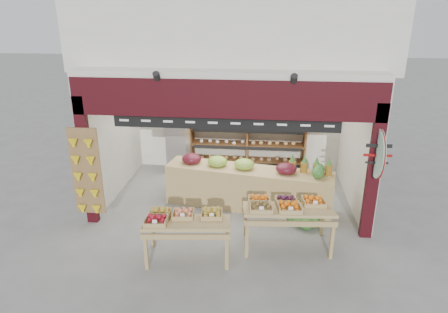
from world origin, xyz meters
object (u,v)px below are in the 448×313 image
(cardboard_stack, at_px, (195,178))
(display_table_right, at_px, (284,207))
(back_shelving, at_px, (248,131))
(display_table_left, at_px, (182,220))
(mid_counter, at_px, (248,186))
(refrigerator, at_px, (178,142))
(watermelon_pile, at_px, (304,215))

(cardboard_stack, height_order, display_table_right, display_table_right)
(back_shelving, distance_m, display_table_left, 4.14)
(mid_counter, height_order, display_table_left, mid_counter)
(refrigerator, distance_m, mid_counter, 2.79)
(back_shelving, relative_size, refrigerator, 1.90)
(refrigerator, relative_size, mid_counter, 0.43)
(back_shelving, xyz_separation_m, display_table_right, (0.84, -3.48, -0.36))
(cardboard_stack, bearing_deg, refrigerator, 121.23)
(back_shelving, distance_m, cardboard_stack, 1.88)
(cardboard_stack, relative_size, watermelon_pile, 1.30)
(mid_counter, bearing_deg, cardboard_stack, 145.26)
(back_shelving, xyz_separation_m, mid_counter, (0.12, -2.02, -0.66))
(refrigerator, distance_m, watermelon_pile, 4.13)
(back_shelving, bearing_deg, watermelon_pile, -63.44)
(display_table_right, bearing_deg, cardboard_stack, 130.85)
(refrigerator, relative_size, watermelon_pile, 2.15)
(refrigerator, height_order, cardboard_stack, refrigerator)
(cardboard_stack, height_order, display_table_left, display_table_left)
(refrigerator, xyz_separation_m, cardboard_stack, (0.62, -1.02, -0.56))
(refrigerator, relative_size, cardboard_stack, 1.66)
(display_table_left, bearing_deg, cardboard_stack, 95.86)
(display_table_left, distance_m, watermelon_pile, 2.69)
(back_shelving, distance_m, mid_counter, 2.12)
(display_table_right, bearing_deg, back_shelving, 103.62)
(refrigerator, distance_m, display_table_right, 4.35)
(cardboard_stack, xyz_separation_m, display_table_right, (2.08, -2.40, 0.56))
(mid_counter, bearing_deg, back_shelving, 93.27)
(refrigerator, relative_size, display_table_left, 1.02)
(back_shelving, relative_size, mid_counter, 0.82)
(display_table_left, bearing_deg, back_shelving, 76.92)
(back_shelving, bearing_deg, display_table_left, -103.08)
(refrigerator, height_order, watermelon_pile, refrigerator)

